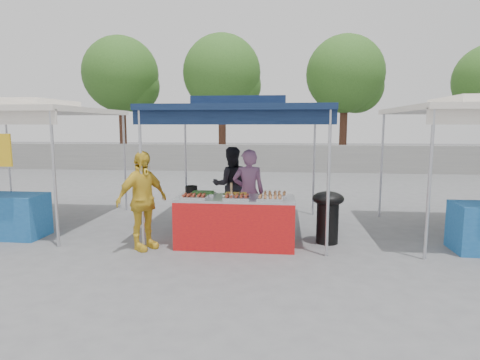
# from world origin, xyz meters

# --- Properties ---
(ground_plane) EXTENTS (80.00, 80.00, 0.00)m
(ground_plane) POSITION_xyz_m (0.00, 0.00, 0.00)
(ground_plane) COLOR #5D5E60
(back_wall) EXTENTS (40.00, 0.25, 1.20)m
(back_wall) POSITION_xyz_m (0.00, 11.00, 0.60)
(back_wall) COLOR gray
(back_wall) RESTS_ON ground_plane
(main_canopy) EXTENTS (3.20, 3.20, 2.57)m
(main_canopy) POSITION_xyz_m (0.00, 0.97, 2.37)
(main_canopy) COLOR silver
(main_canopy) RESTS_ON ground_plane
(neighbor_stall_left) EXTENTS (3.20, 3.20, 2.57)m
(neighbor_stall_left) POSITION_xyz_m (-4.50, 0.57, 1.60)
(neighbor_stall_left) COLOR silver
(neighbor_stall_left) RESTS_ON ground_plane
(tree_0) EXTENTS (3.81, 3.80, 6.53)m
(tree_0) POSITION_xyz_m (-7.34, 13.42, 4.47)
(tree_0) COLOR #43261A
(tree_0) RESTS_ON ground_plane
(tree_1) EXTENTS (3.74, 3.72, 6.39)m
(tree_1) POSITION_xyz_m (-2.05, 12.84, 4.37)
(tree_1) COLOR #43261A
(tree_1) RESTS_ON ground_plane
(tree_2) EXTENTS (3.68, 3.65, 6.27)m
(tree_2) POSITION_xyz_m (3.79, 13.11, 4.29)
(tree_2) COLOR #43261A
(tree_2) RESTS_ON ground_plane
(vendor_table) EXTENTS (2.00, 0.80, 0.85)m
(vendor_table) POSITION_xyz_m (0.00, -0.10, 0.43)
(vendor_table) COLOR red
(vendor_table) RESTS_ON ground_plane
(food_tray_fl) EXTENTS (0.42, 0.30, 0.07)m
(food_tray_fl) POSITION_xyz_m (-0.66, -0.34, 0.88)
(food_tray_fl) COLOR silver
(food_tray_fl) RESTS_ON vendor_table
(food_tray_fm) EXTENTS (0.42, 0.30, 0.07)m
(food_tray_fm) POSITION_xyz_m (0.05, -0.34, 0.88)
(food_tray_fm) COLOR silver
(food_tray_fm) RESTS_ON vendor_table
(food_tray_fr) EXTENTS (0.42, 0.30, 0.07)m
(food_tray_fr) POSITION_xyz_m (0.59, -0.34, 0.88)
(food_tray_fr) COLOR silver
(food_tray_fr) RESTS_ON vendor_table
(food_tray_bl) EXTENTS (0.42, 0.30, 0.07)m
(food_tray_bl) POSITION_xyz_m (-0.58, -0.01, 0.88)
(food_tray_bl) COLOR silver
(food_tray_bl) RESTS_ON vendor_table
(food_tray_bm) EXTENTS (0.42, 0.30, 0.07)m
(food_tray_bm) POSITION_xyz_m (-0.00, -0.04, 0.88)
(food_tray_bm) COLOR silver
(food_tray_bm) RESTS_ON vendor_table
(food_tray_br) EXTENTS (0.42, 0.30, 0.07)m
(food_tray_br) POSITION_xyz_m (0.66, 0.01, 0.88)
(food_tray_br) COLOR silver
(food_tray_br) RESTS_ON vendor_table
(cooking_pot) EXTENTS (0.22, 0.22, 0.13)m
(cooking_pot) POSITION_xyz_m (-0.85, 0.25, 0.91)
(cooking_pot) COLOR black
(cooking_pot) RESTS_ON vendor_table
(skewer_cup) EXTENTS (0.08, 0.08, 0.10)m
(skewer_cup) POSITION_xyz_m (-0.04, -0.37, 0.90)
(skewer_cup) COLOR silver
(skewer_cup) RESTS_ON vendor_table
(wok_burner) EXTENTS (0.55, 0.55, 0.93)m
(wok_burner) POSITION_xyz_m (1.59, 0.24, 0.55)
(wok_burner) COLOR black
(wok_burner) RESTS_ON ground_plane
(crate_left) EXTENTS (0.47, 0.33, 0.28)m
(crate_left) POSITION_xyz_m (-0.46, 0.53, 0.14)
(crate_left) COLOR #143FA9
(crate_left) RESTS_ON ground_plane
(crate_right) EXTENTS (0.50, 0.35, 0.30)m
(crate_right) POSITION_xyz_m (0.32, 0.58, 0.15)
(crate_right) COLOR #143FA9
(crate_right) RESTS_ON ground_plane
(crate_stacked) EXTENTS (0.47, 0.33, 0.28)m
(crate_stacked) POSITION_xyz_m (0.32, 0.58, 0.44)
(crate_stacked) COLOR #143FA9
(crate_stacked) RESTS_ON crate_right
(vendor_woman) EXTENTS (0.63, 0.45, 1.63)m
(vendor_woman) POSITION_xyz_m (0.16, 0.59, 0.81)
(vendor_woman) COLOR #8F5B86
(vendor_woman) RESTS_ON ground_plane
(helper_man) EXTENTS (0.91, 0.78, 1.61)m
(helper_man) POSITION_xyz_m (-0.30, 1.57, 0.81)
(helper_man) COLOR black
(helper_man) RESTS_ON ground_plane
(customer_person) EXTENTS (0.88, 1.03, 1.65)m
(customer_person) POSITION_xyz_m (-1.52, -0.44, 0.83)
(customer_person) COLOR yellow
(customer_person) RESTS_ON ground_plane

